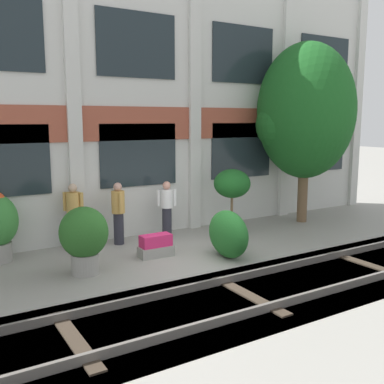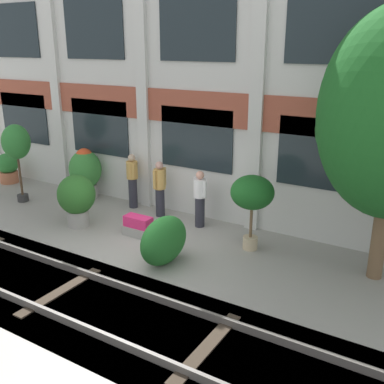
{
  "view_description": "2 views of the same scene",
  "coord_description": "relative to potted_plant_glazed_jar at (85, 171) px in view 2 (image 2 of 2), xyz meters",
  "views": [
    {
      "loc": [
        -5.13,
        -8.48,
        3.22
      ],
      "look_at": [
        1.08,
        1.73,
        1.27
      ],
      "focal_mm": 42.0,
      "sensor_mm": 36.0,
      "label": 1
    },
    {
      "loc": [
        6.22,
        -7.7,
        4.74
      ],
      "look_at": [
        0.79,
        1.23,
        1.28
      ],
      "focal_mm": 42.0,
      "sensor_mm": 36.0,
      "label": 2
    }
  ],
  "objects": [
    {
      "name": "ground_plane",
      "position": [
        3.8,
        -2.26,
        -0.91
      ],
      "size": [
        80.0,
        80.0,
        0.0
      ],
      "primitive_type": "plane",
      "color": "gray"
    },
    {
      "name": "apartment_facade",
      "position": [
        3.8,
        0.74,
        3.02
      ],
      "size": [
        17.95,
        0.64,
        7.9
      ],
      "color": "silver",
      "rests_on": "ground"
    },
    {
      "name": "rail_tracks",
      "position": [
        3.8,
        -4.56,
        -1.05
      ],
      "size": [
        25.59,
        2.8,
        0.43
      ],
      "color": "#423F3A",
      "rests_on": "ground"
    },
    {
      "name": "potted_plant_glazed_jar",
      "position": [
        0.0,
        0.0,
        0.0
      ],
      "size": [
        1.02,
        1.02,
        1.63
      ],
      "color": "gray",
      "rests_on": "ground"
    },
    {
      "name": "potted_plant_square_trough",
      "position": [
        3.27,
        -1.53,
        -0.66
      ],
      "size": [
        0.83,
        0.4,
        0.53
      ],
      "color": "gray",
      "rests_on": "ground"
    },
    {
      "name": "potted_plant_ribbed_drum",
      "position": [
        1.45,
        -1.84,
        -0.09
      ],
      "size": [
        1.01,
        1.01,
        1.44
      ],
      "color": "gray",
      "rests_on": "ground"
    },
    {
      "name": "potted_plant_low_pan",
      "position": [
        -1.51,
        -1.29,
        0.93
      ],
      "size": [
        0.85,
        0.85,
        2.44
      ],
      "color": "#333333",
      "rests_on": "ground"
    },
    {
      "name": "potted_plant_terracotta_small",
      "position": [
        6.06,
        -0.74,
        0.47
      ],
      "size": [
        1.03,
        1.03,
        1.85
      ],
      "color": "tan",
      "rests_on": "ground"
    },
    {
      "name": "potted_plant_fluted_column",
      "position": [
        -3.59,
        -0.19,
        -0.34
      ],
      "size": [
        0.78,
        0.78,
        1.07
      ],
      "color": "#B76647",
      "rests_on": "ground"
    },
    {
      "name": "resident_by_doorway",
      "position": [
        4.31,
        -0.16,
        -0.08
      ],
      "size": [
        0.49,
        0.34,
        1.56
      ],
      "rotation": [
        0.0,
        0.0,
        -1.99
      ],
      "color": "#282833",
      "rests_on": "ground"
    },
    {
      "name": "resident_watching_tracks",
      "position": [
        1.82,
        0.09,
        -0.02
      ],
      "size": [
        0.42,
        0.38,
        1.66
      ],
      "rotation": [
        0.0,
        0.0,
        -2.28
      ],
      "color": "#282833",
      "rests_on": "ground"
    },
    {
      "name": "resident_near_plants",
      "position": [
        2.94,
        -0.07,
        -0.05
      ],
      "size": [
        0.34,
        0.53,
        1.62
      ],
      "rotation": [
        0.0,
        0.0,
        -0.09
      ],
      "color": "#282833",
      "rests_on": "ground"
    },
    {
      "name": "topiary_hedge",
      "position": [
        4.71,
        -2.44,
        -0.36
      ],
      "size": [
        0.82,
        1.43,
        1.11
      ],
      "primitive_type": "ellipsoid",
      "rotation": [
        0.0,
        0.0,
        4.63
      ],
      "color": "#236B28",
      "rests_on": "ground"
    }
  ]
}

